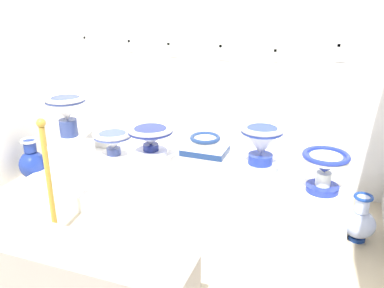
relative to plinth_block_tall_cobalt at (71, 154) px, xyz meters
name	(u,v)px	position (x,y,z in m)	size (l,w,h in m)	color
wall_back	(203,24)	(1.15, 0.53, 1.20)	(3.54, 0.06, 2.91)	white
display_platform	(181,192)	(1.15, -0.04, -0.19)	(2.77, 1.04, 0.13)	white
plinth_block_tall_cobalt	(71,154)	(0.00, 0.00, 0.00)	(0.33, 0.33, 0.24)	white
antique_toilet_tall_cobalt	(67,112)	(0.00, 0.00, 0.43)	(0.38, 0.38, 0.46)	white
plinth_block_rightmost	(115,166)	(0.46, 0.02, -0.06)	(0.32, 0.39, 0.11)	white
antique_toilet_rightmost	(113,141)	(0.46, 0.02, 0.18)	(0.36, 0.36, 0.29)	white
plinth_block_slender_white	(152,169)	(0.89, -0.08, 0.02)	(0.37, 0.35, 0.27)	white
antique_toilet_slender_white	(150,136)	(0.89, -0.08, 0.33)	(0.40, 0.40, 0.26)	silver
plinth_block_central_ornate	(205,186)	(1.37, -0.03, -0.09)	(0.37, 0.36, 0.06)	white
antique_toilet_central_ornate	(205,160)	(1.37, -0.03, 0.16)	(0.36, 0.26, 0.43)	white
plinth_block_broad_patterned	(259,186)	(1.84, -0.08, 0.02)	(0.37, 0.34, 0.27)	white
antique_toilet_broad_patterned	(261,144)	(1.84, -0.08, 0.38)	(0.34, 0.34, 0.38)	#B1B8D9
plinth_block_squat_floral	(321,197)	(2.33, 0.06, -0.06)	(0.32, 0.37, 0.11)	white
antique_toilet_squat_floral	(325,165)	(2.33, 0.06, 0.22)	(0.37, 0.37, 0.32)	#1F3096
info_placard_first	(88,42)	(-0.04, 0.50, 1.00)	(0.11, 0.01, 0.15)	white
info_placard_second	(132,45)	(0.45, 0.50, 0.99)	(0.10, 0.01, 0.12)	white
info_placard_third	(172,49)	(0.87, 0.50, 0.98)	(0.12, 0.01, 0.14)	white
info_placard_fourth	(224,51)	(1.36, 0.50, 0.98)	(0.11, 0.01, 0.15)	white
info_placard_fifth	(278,55)	(1.84, 0.50, 0.98)	(0.09, 0.01, 0.12)	white
info_placard_sixth	(342,51)	(2.34, 0.50, 1.03)	(0.10, 0.01, 0.16)	white
decorative_vase_companion	(32,163)	(-0.32, -0.19, -0.07)	(0.25, 0.25, 0.42)	white
decorative_vase_corner	(359,222)	(2.62, -0.16, -0.10)	(0.23, 0.23, 0.37)	navy
stanchion_post_near_left	(53,207)	(0.49, -0.92, 0.01)	(0.27, 0.27, 0.94)	gold
museum_bench	(86,279)	(1.13, -1.45, -0.05)	(1.29, 0.36, 0.40)	gray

